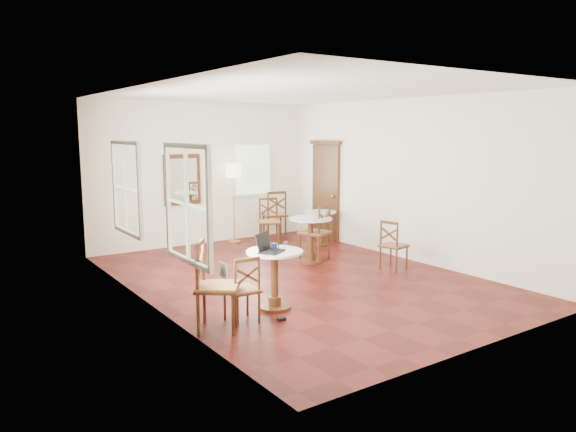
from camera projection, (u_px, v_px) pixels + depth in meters
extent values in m
plane|color=#53120E|center=(298.00, 278.00, 8.93)|extent=(7.00, 7.00, 0.00)
cube|color=white|center=(203.00, 174.00, 11.55)|extent=(5.00, 0.02, 3.00)
cube|color=white|center=(487.00, 215.00, 5.84)|extent=(5.00, 0.02, 3.00)
cube|color=white|center=(148.00, 198.00, 7.30)|extent=(0.02, 7.00, 3.00)
cube|color=white|center=(408.00, 180.00, 10.09)|extent=(0.02, 7.00, 3.00)
cube|color=white|center=(299.00, 92.00, 8.46)|extent=(5.00, 7.00, 0.02)
cube|color=#4F2D16|center=(326.00, 192.00, 12.09)|extent=(0.06, 0.90, 2.10)
cube|color=#4D2A13|center=(325.00, 142.00, 11.91)|extent=(0.08, 1.02, 0.08)
sphere|color=#BF8C3F|center=(333.00, 196.00, 11.81)|extent=(0.07, 0.07, 0.07)
cube|color=#4F2815|center=(182.00, 180.00, 11.25)|extent=(0.80, 0.05, 1.05)
cube|color=white|center=(183.00, 180.00, 11.22)|extent=(0.64, 0.02, 0.88)
cube|color=white|center=(223.00, 270.00, 5.69)|extent=(0.02, 0.16, 0.16)
torus|color=red|center=(225.00, 270.00, 5.70)|extent=(0.02, 0.12, 0.12)
cube|color=white|center=(186.00, 204.00, 6.33)|extent=(0.06, 1.22, 1.42)
cube|color=white|center=(126.00, 188.00, 8.12)|extent=(0.06, 1.22, 1.42)
cube|color=white|center=(252.00, 169.00, 12.18)|extent=(1.02, 0.06, 1.22)
cylinder|color=#4D2A13|center=(275.00, 307.00, 7.39)|extent=(0.44, 0.44, 0.04)
cylinder|color=#4D2A13|center=(275.00, 301.00, 7.38)|extent=(0.18, 0.18, 0.13)
cylinder|color=#4F2815|center=(275.00, 278.00, 7.33)|extent=(0.10, 0.10, 0.66)
cylinder|color=#4D2A13|center=(275.00, 255.00, 7.28)|extent=(0.15, 0.15, 0.07)
cylinder|color=white|center=(275.00, 252.00, 7.28)|extent=(0.77, 0.77, 0.03)
cylinder|color=#4D2A13|center=(310.00, 261.00, 10.02)|extent=(0.45, 0.45, 0.04)
cylinder|color=#4D2A13|center=(310.00, 256.00, 10.01)|extent=(0.18, 0.18, 0.13)
cylinder|color=#4F2815|center=(311.00, 238.00, 9.96)|extent=(0.10, 0.10, 0.67)
cylinder|color=#4D2A13|center=(311.00, 221.00, 9.91)|extent=(0.16, 0.16, 0.07)
cylinder|color=white|center=(311.00, 219.00, 9.90)|extent=(0.79, 0.79, 0.03)
cylinder|color=#4D2A13|center=(320.00, 244.00, 11.56)|extent=(0.39, 0.39, 0.04)
cylinder|color=#4D2A13|center=(320.00, 240.00, 11.55)|extent=(0.16, 0.16, 0.12)
cylinder|color=#4F2815|center=(320.00, 227.00, 11.50)|extent=(0.09, 0.09, 0.59)
cylinder|color=#4D2A13|center=(320.00, 214.00, 11.46)|extent=(0.14, 0.14, 0.06)
cylinder|color=white|center=(320.00, 212.00, 11.46)|extent=(0.68, 0.68, 0.03)
cylinder|color=#4D2A13|center=(247.00, 301.00, 7.08)|extent=(0.03, 0.03, 0.41)
cylinder|color=#4D2A13|center=(259.00, 308.00, 6.81)|extent=(0.03, 0.03, 0.41)
cylinder|color=#4D2A13|center=(225.00, 305.00, 6.92)|extent=(0.03, 0.03, 0.41)
cylinder|color=#4D2A13|center=(236.00, 312.00, 6.64)|extent=(0.03, 0.03, 0.41)
cube|color=#4D2A13|center=(242.00, 290.00, 6.83)|extent=(0.42, 0.42, 0.03)
cube|color=#95653C|center=(242.00, 289.00, 6.83)|extent=(0.40, 0.40, 0.04)
cylinder|color=#4D2A13|center=(259.00, 275.00, 6.74)|extent=(0.03, 0.03, 0.45)
cylinder|color=#4D2A13|center=(235.00, 278.00, 6.58)|extent=(0.03, 0.03, 0.45)
cube|color=#4D2A13|center=(247.00, 260.00, 6.63)|extent=(0.34, 0.05, 0.05)
cube|color=#4F2815|center=(247.00, 276.00, 6.66)|extent=(0.29, 0.04, 0.20)
cube|color=#4F2815|center=(247.00, 276.00, 6.66)|extent=(0.29, 0.04, 0.20)
cylinder|color=#4D2A13|center=(233.00, 315.00, 6.38)|extent=(0.04, 0.04, 0.52)
cylinder|color=#4D2A13|center=(198.00, 314.00, 6.39)|extent=(0.04, 0.04, 0.52)
cylinder|color=#4D2A13|center=(237.00, 304.00, 6.79)|extent=(0.04, 0.04, 0.52)
cylinder|color=#4D2A13|center=(204.00, 303.00, 6.80)|extent=(0.04, 0.04, 0.52)
cube|color=#4D2A13|center=(218.00, 288.00, 6.55)|extent=(0.71, 0.71, 0.03)
cube|color=#95653C|center=(218.00, 286.00, 6.55)|extent=(0.67, 0.67, 0.05)
cylinder|color=#4D2A13|center=(197.00, 269.00, 6.31)|extent=(0.04, 0.04, 0.57)
cylinder|color=#4D2A13|center=(203.00, 261.00, 6.71)|extent=(0.04, 0.04, 0.57)
cube|color=#4D2A13|center=(200.00, 244.00, 6.47)|extent=(0.29, 0.38, 0.06)
cube|color=#4F2815|center=(200.00, 264.00, 6.51)|extent=(0.24, 0.32, 0.25)
cube|color=#4F2815|center=(200.00, 264.00, 6.51)|extent=(0.24, 0.32, 0.25)
cylinder|color=#4D2A13|center=(310.00, 244.00, 10.44)|extent=(0.04, 0.04, 0.51)
cylinder|color=#4D2A13|center=(329.00, 246.00, 10.23)|extent=(0.04, 0.04, 0.51)
cylinder|color=#4D2A13|center=(300.00, 247.00, 10.10)|extent=(0.04, 0.04, 0.51)
cylinder|color=#4D2A13|center=(319.00, 250.00, 9.89)|extent=(0.04, 0.04, 0.51)
cube|color=#4D2A13|center=(315.00, 233.00, 10.12)|extent=(0.65, 0.65, 0.03)
cube|color=#95653C|center=(315.00, 232.00, 10.12)|extent=(0.62, 0.62, 0.04)
cylinder|color=#4D2A13|center=(329.00, 218.00, 10.14)|extent=(0.04, 0.04, 0.56)
cylinder|color=#4D2A13|center=(319.00, 221.00, 9.80)|extent=(0.04, 0.04, 0.56)
cube|color=#4D2A13|center=(324.00, 206.00, 9.93)|extent=(0.41, 0.21, 0.06)
cube|color=#4F2815|center=(324.00, 219.00, 9.97)|extent=(0.34, 0.17, 0.25)
cube|color=#4F2815|center=(324.00, 219.00, 9.97)|extent=(0.34, 0.17, 0.25)
cylinder|color=#4D2A13|center=(407.00, 258.00, 9.48)|extent=(0.03, 0.03, 0.41)
cylinder|color=#4D2A13|center=(396.00, 261.00, 9.24)|extent=(0.03, 0.03, 0.41)
cylinder|color=#4D2A13|center=(391.00, 255.00, 9.70)|extent=(0.03, 0.03, 0.41)
cylinder|color=#4D2A13|center=(380.00, 258.00, 9.47)|extent=(0.03, 0.03, 0.41)
cube|color=#4D2A13|center=(394.00, 246.00, 9.44)|extent=(0.48, 0.48, 0.03)
cube|color=#95653C|center=(394.00, 245.00, 9.44)|extent=(0.45, 0.45, 0.04)
cylinder|color=#4D2A13|center=(397.00, 236.00, 9.18)|extent=(0.03, 0.03, 0.46)
cylinder|color=#4D2A13|center=(381.00, 234.00, 9.40)|extent=(0.03, 0.03, 0.46)
cube|color=#4D2A13|center=(389.00, 223.00, 9.26)|extent=(0.10, 0.35, 0.05)
cube|color=#4F2815|center=(389.00, 234.00, 9.29)|extent=(0.08, 0.29, 0.20)
cube|color=#4F2815|center=(389.00, 234.00, 9.29)|extent=(0.08, 0.29, 0.20)
cylinder|color=#4D2A13|center=(281.00, 224.00, 12.60)|extent=(0.04, 0.04, 0.51)
cylinder|color=#4D2A13|center=(286.00, 227.00, 12.22)|extent=(0.04, 0.04, 0.51)
cylinder|color=#4D2A13|center=(264.00, 225.00, 12.49)|extent=(0.04, 0.04, 0.51)
cylinder|color=#4D2A13|center=(268.00, 228.00, 12.10)|extent=(0.04, 0.04, 0.51)
cube|color=#4D2A13|center=(274.00, 215.00, 12.31)|extent=(0.62, 0.62, 0.03)
cube|color=#95653C|center=(274.00, 214.00, 12.31)|extent=(0.59, 0.59, 0.04)
cylinder|color=#4D2A13|center=(285.00, 204.00, 12.14)|extent=(0.04, 0.04, 0.56)
cylinder|color=#4D2A13|center=(268.00, 205.00, 12.02)|extent=(0.04, 0.04, 0.56)
cube|color=#4D2A13|center=(277.00, 193.00, 12.04)|extent=(0.42, 0.17, 0.06)
cube|color=#4F2815|center=(277.00, 204.00, 12.08)|extent=(0.36, 0.14, 0.25)
cube|color=#4F2815|center=(277.00, 204.00, 12.08)|extent=(0.36, 0.14, 0.25)
cylinder|color=#4D2A13|center=(262.00, 235.00, 11.43)|extent=(0.04, 0.04, 0.46)
cylinder|color=#4D2A13|center=(260.00, 232.00, 11.79)|extent=(0.04, 0.04, 0.46)
cylinder|color=#4D2A13|center=(279.00, 235.00, 11.48)|extent=(0.04, 0.04, 0.46)
cylinder|color=#4D2A13|center=(277.00, 231.00, 11.84)|extent=(0.04, 0.04, 0.46)
cube|color=#4D2A13|center=(269.00, 222.00, 11.60)|extent=(0.60, 0.60, 0.03)
cube|color=#95653C|center=(269.00, 222.00, 11.60)|extent=(0.58, 0.58, 0.04)
cylinder|color=#4D2A13|center=(260.00, 210.00, 11.72)|extent=(0.04, 0.04, 0.51)
cylinder|color=#4D2A13|center=(277.00, 209.00, 11.77)|extent=(0.04, 0.04, 0.51)
cube|color=#4D2A13|center=(268.00, 199.00, 11.71)|extent=(0.36, 0.21, 0.05)
cube|color=#4F2815|center=(268.00, 209.00, 11.74)|extent=(0.31, 0.17, 0.23)
cube|color=#4F2815|center=(268.00, 209.00, 11.74)|extent=(0.31, 0.17, 0.23)
cylinder|color=#BF8C3F|center=(235.00, 242.00, 11.79)|extent=(0.28, 0.28, 0.03)
cylinder|color=#BF8C3F|center=(234.00, 207.00, 11.67)|extent=(0.02, 0.02, 1.57)
cylinder|color=beige|center=(233.00, 170.00, 11.55)|extent=(0.33, 0.33, 0.30)
cube|color=black|center=(272.00, 251.00, 7.18)|extent=(0.43, 0.40, 0.02)
cube|color=black|center=(272.00, 251.00, 7.18)|extent=(0.32, 0.28, 0.00)
cube|color=black|center=(263.00, 242.00, 7.21)|extent=(0.33, 0.25, 0.24)
cube|color=silver|center=(263.00, 242.00, 7.21)|extent=(0.29, 0.21, 0.19)
ellipsoid|color=black|center=(273.00, 250.00, 7.23)|extent=(0.08, 0.05, 0.03)
cylinder|color=#101338|center=(274.00, 247.00, 7.27)|extent=(0.08, 0.08, 0.10)
torus|color=#101338|center=(277.00, 246.00, 7.30)|extent=(0.07, 0.01, 0.07)
cylinder|color=white|center=(285.00, 244.00, 7.46)|extent=(0.05, 0.05, 0.09)
cube|color=black|center=(281.00, 319.00, 6.92)|extent=(0.11, 0.07, 0.04)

